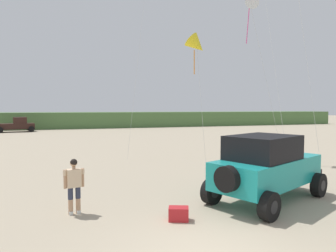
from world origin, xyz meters
The scene contains 7 objects.
dune_ridge centered at (2.35, 45.89, 1.25)m, with size 90.00×6.85×2.51m, color #4C703D.
jeep centered at (3.64, 2.93, 1.20)m, with size 5.00×3.95×2.26m.
person_watching centered at (-2.66, 3.60, 0.94)m, with size 0.62×0.35×1.67m.
cooler_box centered at (0.13, 2.12, 0.19)m, with size 0.56×0.36×0.38m, color #B21E23.
distant_pickup centered at (-9.49, 39.13, 0.94)m, with size 4.90×3.24×1.98m.
kite_white_parafoil centered at (4.35, 10.62, 6.83)m, with size 1.67×2.58×7.57m.
kite_green_box centered at (7.73, 10.35, 9.36)m, with size 2.28×1.63×9.89m.
Camera 1 is at (-2.77, -5.75, 3.17)m, focal length 32.35 mm.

